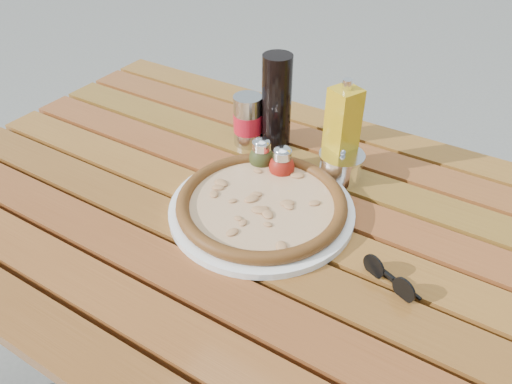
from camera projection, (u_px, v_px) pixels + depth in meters
The scene contains 10 objects.
table at pixel (251, 238), 1.03m from camera, with size 1.40×0.90×0.75m.
plate at pixel (262, 209), 0.97m from camera, with size 0.36×0.36×0.01m, color white.
pizza at pixel (262, 203), 0.96m from camera, with size 0.43×0.43×0.03m.
pepper_shaker at pixel (282, 164), 1.04m from camera, with size 0.06×0.06×0.08m.
oregano_shaker at pixel (262, 155), 1.06m from camera, with size 0.07×0.07×0.08m.
dark_bottle at pixel (277, 103), 1.10m from camera, with size 0.07×0.07×0.22m, color black.
soda_can at pixel (248, 121), 1.14m from camera, with size 0.08×0.08×0.12m.
olive_oil_cruet at pixel (342, 130), 1.03m from camera, with size 0.07×0.07×0.21m.
parmesan_tin at pixel (341, 166), 1.05m from camera, with size 0.11×0.11×0.07m.
sunglasses at pixel (389, 278), 0.82m from camera, with size 0.11×0.06×0.04m.
Camera 1 is at (0.41, -0.64, 1.37)m, focal length 35.00 mm.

